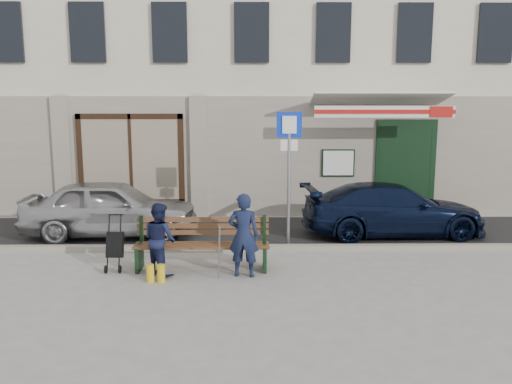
{
  "coord_description": "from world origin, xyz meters",
  "views": [
    {
      "loc": [
        -0.04,
        -8.33,
        2.81
      ],
      "look_at": [
        0.07,
        1.6,
        1.2
      ],
      "focal_mm": 35.0,
      "sensor_mm": 36.0,
      "label": 1
    }
  ],
  "objects_px": {
    "car_silver": "(111,208)",
    "car_navy": "(393,209)",
    "woman": "(160,239)",
    "man": "(244,235)",
    "stroller": "(115,246)",
    "parking_sign": "(289,157)",
    "bench": "(199,245)"
  },
  "relations": [
    {
      "from": "car_navy",
      "to": "bench",
      "type": "distance_m",
      "value": 4.85
    },
    {
      "from": "car_silver",
      "to": "parking_sign",
      "type": "height_order",
      "value": "parking_sign"
    },
    {
      "from": "woman",
      "to": "stroller",
      "type": "height_order",
      "value": "woman"
    },
    {
      "from": "car_silver",
      "to": "car_navy",
      "type": "height_order",
      "value": "car_silver"
    },
    {
      "from": "man",
      "to": "stroller",
      "type": "bearing_deg",
      "value": -1.87
    },
    {
      "from": "car_silver",
      "to": "car_navy",
      "type": "relative_size",
      "value": 0.94
    },
    {
      "from": "car_navy",
      "to": "man",
      "type": "xyz_separation_m",
      "value": [
        -3.37,
        -2.87,
        0.13
      ]
    },
    {
      "from": "parking_sign",
      "to": "bench",
      "type": "relative_size",
      "value": 1.17
    },
    {
      "from": "car_silver",
      "to": "bench",
      "type": "relative_size",
      "value": 1.6
    },
    {
      "from": "woman",
      "to": "car_silver",
      "type": "bearing_deg",
      "value": -15.68
    },
    {
      "from": "bench",
      "to": "man",
      "type": "xyz_separation_m",
      "value": [
        0.8,
        -0.37,
        0.27
      ]
    },
    {
      "from": "stroller",
      "to": "man",
      "type": "bearing_deg",
      "value": -8.22
    },
    {
      "from": "stroller",
      "to": "bench",
      "type": "bearing_deg",
      "value": 1.17
    },
    {
      "from": "man",
      "to": "stroller",
      "type": "xyz_separation_m",
      "value": [
        -2.3,
        0.36,
        -0.28
      ]
    },
    {
      "from": "parking_sign",
      "to": "stroller",
      "type": "distance_m",
      "value": 3.87
    },
    {
      "from": "man",
      "to": "parking_sign",
      "type": "bearing_deg",
      "value": -107.88
    },
    {
      "from": "car_silver",
      "to": "parking_sign",
      "type": "xyz_separation_m",
      "value": [
        3.95,
        -0.87,
        1.23
      ]
    },
    {
      "from": "car_silver",
      "to": "stroller",
      "type": "distance_m",
      "value": 2.58
    },
    {
      "from": "stroller",
      "to": "woman",
      "type": "bearing_deg",
      "value": -16.33
    },
    {
      "from": "man",
      "to": "woman",
      "type": "bearing_deg",
      "value": 3.08
    },
    {
      "from": "car_navy",
      "to": "stroller",
      "type": "xyz_separation_m",
      "value": [
        -5.67,
        -2.5,
        -0.16
      ]
    },
    {
      "from": "car_silver",
      "to": "bench",
      "type": "xyz_separation_m",
      "value": [
        2.24,
        -2.45,
        -0.2
      ]
    },
    {
      "from": "car_navy",
      "to": "woman",
      "type": "bearing_deg",
      "value": 116.53
    },
    {
      "from": "car_navy",
      "to": "man",
      "type": "height_order",
      "value": "man"
    },
    {
      "from": "man",
      "to": "car_navy",
      "type": "bearing_deg",
      "value": -132.47
    },
    {
      "from": "man",
      "to": "stroller",
      "type": "distance_m",
      "value": 2.35
    },
    {
      "from": "stroller",
      "to": "parking_sign",
      "type": "bearing_deg",
      "value": 27.17
    },
    {
      "from": "bench",
      "to": "stroller",
      "type": "xyz_separation_m",
      "value": [
        -1.5,
        -0.01,
        -0.02
      ]
    },
    {
      "from": "car_navy",
      "to": "bench",
      "type": "relative_size",
      "value": 1.71
    },
    {
      "from": "bench",
      "to": "man",
      "type": "bearing_deg",
      "value": -25.18
    },
    {
      "from": "parking_sign",
      "to": "stroller",
      "type": "height_order",
      "value": "parking_sign"
    },
    {
      "from": "car_silver",
      "to": "woman",
      "type": "distance_m",
      "value": 3.15
    }
  ]
}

